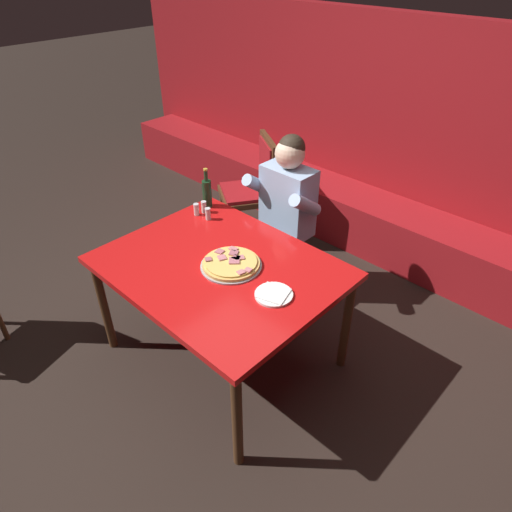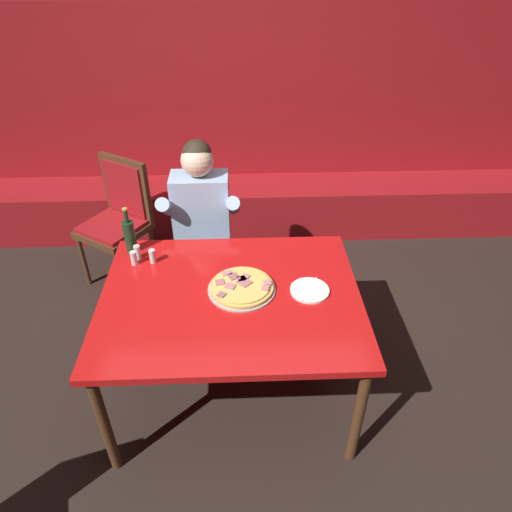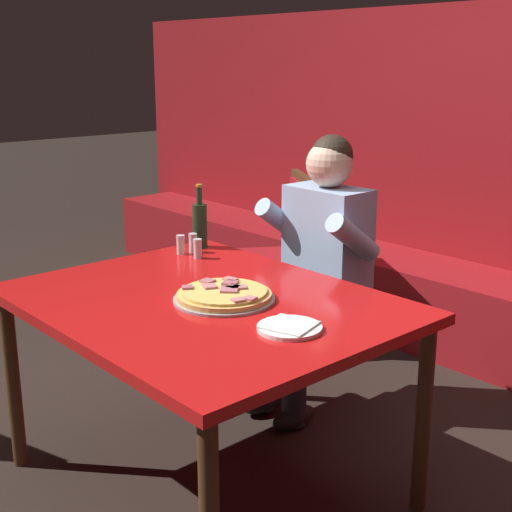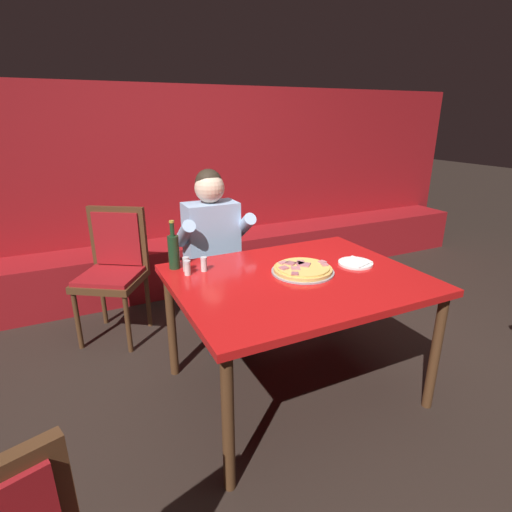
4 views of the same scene
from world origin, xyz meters
TOP-DOWN VIEW (x-y plane):
  - ground_plane at (0.00, 0.00)m, footprint 24.00×24.00m
  - booth_wall_panel at (0.00, 2.18)m, footprint 6.80×0.16m
  - booth_bench at (0.00, 1.86)m, footprint 6.46×0.48m
  - main_dining_table at (0.00, 0.00)m, footprint 1.38×1.08m
  - pizza at (0.06, 0.04)m, footprint 0.37×0.37m
  - plate_white_paper at (0.42, 0.01)m, footprint 0.21×0.21m
  - beer_bottle at (-0.59, 0.43)m, footprint 0.07×0.07m
  - shaker_parmesan at (-0.54, 0.35)m, footprint 0.04×0.04m
  - shaker_oregano at (-0.45, 0.31)m, footprint 0.04×0.04m
  - shaker_red_pepper_flakes at (-0.55, 0.29)m, footprint 0.04×0.04m
  - diner_seated_blue_shirt at (-0.20, 0.78)m, footprint 0.53×0.53m
  - dining_chair_near_left at (-0.86, 1.20)m, footprint 0.61×0.61m

SIDE VIEW (x-z plane):
  - ground_plane at x=0.00m, z-range 0.00..0.00m
  - booth_bench at x=0.00m, z-range 0.00..0.46m
  - dining_chair_near_left at x=-0.86m, z-range 0.08..1.06m
  - main_dining_table at x=0.00m, z-range 0.31..1.07m
  - diner_seated_blue_shirt at x=-0.20m, z-range 0.07..1.34m
  - plate_white_paper at x=0.42m, z-range 0.76..0.78m
  - pizza at x=0.06m, z-range 0.76..0.80m
  - shaker_parmesan at x=-0.54m, z-range 0.76..0.84m
  - shaker_oregano at x=-0.45m, z-range 0.76..0.84m
  - shaker_red_pepper_flakes at x=-0.55m, z-range 0.76..0.84m
  - beer_bottle at x=-0.59m, z-range 0.73..1.02m
  - booth_wall_panel at x=0.00m, z-range 0.00..1.90m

